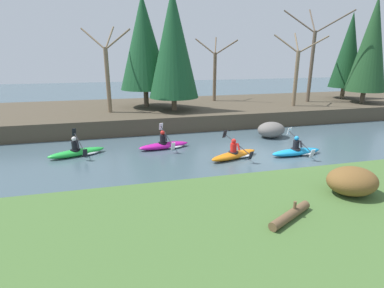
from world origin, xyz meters
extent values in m
plane|color=#425660|center=(0.00, 0.00, 0.00)|extent=(90.00, 90.00, 0.00)
cube|color=#476B33|center=(0.00, -6.17, 0.37)|extent=(44.00, 6.00, 0.74)
cube|color=#4C4233|center=(0.00, 10.39, 0.52)|extent=(44.00, 9.36, 1.04)
cylinder|color=brown|center=(-4.81, 10.28, 1.71)|extent=(0.36, 0.36, 1.33)
cone|color=#194C28|center=(-4.81, 10.28, 5.66)|extent=(3.62, 3.62, 6.57)
cylinder|color=brown|center=(-3.04, 8.34, 1.50)|extent=(0.36, 0.36, 0.91)
cone|color=#194C28|center=(-3.04, 8.34, 5.53)|extent=(3.42, 3.42, 7.15)
cylinder|color=brown|center=(12.56, 7.92, 1.52)|extent=(0.36, 0.36, 0.95)
cone|color=#1E4723|center=(12.56, 7.92, 5.56)|extent=(2.95, 2.95, 7.15)
cylinder|color=#7A664C|center=(12.88, 10.60, 1.54)|extent=(0.36, 0.36, 0.99)
cone|color=#143D1E|center=(12.88, 10.60, 5.17)|extent=(2.66, 2.66, 6.27)
cylinder|color=#7A664C|center=(-7.46, 8.66, 3.18)|extent=(0.28, 0.28, 4.27)
cylinder|color=#7A664C|center=(-8.20, 9.28, 5.83)|extent=(1.59, 1.36, 1.44)
cylinder|color=#7A664C|center=(-6.68, 8.00, 5.75)|extent=(1.67, 1.43, 1.27)
cylinder|color=#7A664C|center=(-7.15, 9.50, 5.92)|extent=(0.74, 1.79, 1.59)
cylinder|color=brown|center=(1.13, 11.94, 3.02)|extent=(0.28, 0.28, 3.95)
cylinder|color=brown|center=(0.45, 12.51, 5.47)|extent=(1.48, 1.27, 1.34)
cylinder|color=brown|center=(1.85, 11.33, 5.39)|extent=(1.56, 1.33, 1.18)
cylinder|color=brown|center=(1.42, 12.72, 5.54)|extent=(0.70, 1.67, 1.48)
cylinder|color=#7A664C|center=(6.24, 7.93, 3.08)|extent=(0.28, 0.28, 4.08)
cylinder|color=#7A664C|center=(5.53, 8.52, 5.61)|extent=(1.53, 1.31, 1.38)
cylinder|color=#7A664C|center=(6.98, 7.31, 5.53)|extent=(1.60, 1.37, 1.22)
cylinder|color=#7A664C|center=(6.53, 8.74, 5.69)|extent=(0.72, 1.72, 1.53)
cylinder|color=brown|center=(8.57, 9.51, 3.84)|extent=(0.28, 0.28, 5.59)
cylinder|color=brown|center=(7.60, 10.32, 7.37)|extent=(2.05, 1.74, 1.85)
cylinder|color=brown|center=(9.59, 8.65, 7.25)|extent=(2.15, 1.83, 1.63)
cylinder|color=brown|center=(8.97, 10.61, 7.47)|extent=(0.93, 2.32, 2.06)
ellipsoid|color=brown|center=(-0.18, -5.49, 1.16)|extent=(1.56, 1.30, 0.84)
ellipsoid|color=#1993D6|center=(1.56, 0.08, 0.17)|extent=(2.73, 0.75, 0.34)
cone|color=#1993D6|center=(2.80, 0.15, 0.19)|extent=(0.36, 0.22, 0.20)
cylinder|color=black|center=(1.51, 0.07, 0.31)|extent=(0.51, 0.51, 0.08)
cylinder|color=black|center=(1.51, 0.07, 0.56)|extent=(0.32, 0.32, 0.42)
sphere|color=#1E89D1|center=(1.51, 0.07, 0.89)|extent=(0.24, 0.24, 0.23)
cylinder|color=black|center=(1.60, 0.32, 0.65)|extent=(0.10, 0.23, 0.35)
cylinder|color=black|center=(1.63, -0.16, 0.65)|extent=(0.10, 0.23, 0.35)
cylinder|color=black|center=(1.74, 0.09, 0.69)|extent=(0.14, 1.91, 0.65)
cube|color=white|center=(1.69, 1.04, 1.00)|extent=(0.21, 0.17, 0.41)
cube|color=white|center=(1.80, -0.86, 0.38)|extent=(0.21, 0.17, 0.41)
ellipsoid|color=white|center=(2.11, 0.11, 0.09)|extent=(1.14, 0.76, 0.18)
ellipsoid|color=orange|center=(-1.64, 0.39, 0.17)|extent=(2.74, 1.47, 0.34)
cone|color=orange|center=(-0.47, 0.81, 0.19)|extent=(0.40, 0.31, 0.20)
cylinder|color=black|center=(-1.69, 0.37, 0.31)|extent=(0.61, 0.61, 0.08)
cylinder|color=red|center=(-1.69, 0.37, 0.56)|extent=(0.38, 0.38, 0.42)
sphere|color=red|center=(-1.69, 0.37, 0.89)|extent=(0.29, 0.29, 0.23)
cylinder|color=red|center=(-1.67, 0.63, 0.65)|extent=(0.16, 0.24, 0.35)
cylinder|color=red|center=(-1.51, 0.18, 0.65)|extent=(0.16, 0.24, 0.35)
cylinder|color=black|center=(-1.47, 0.45, 0.69)|extent=(0.68, 1.81, 0.65)
cube|color=black|center=(-1.79, 1.35, 1.00)|extent=(0.24, 0.22, 0.41)
cube|color=black|center=(-1.15, -0.45, 0.38)|extent=(0.24, 0.22, 0.41)
ellipsoid|color=white|center=(-1.12, 0.57, 0.09)|extent=(1.27, 1.03, 0.18)
ellipsoid|color=#C61999|center=(-4.70, 2.79, 0.17)|extent=(2.76, 1.04, 0.34)
cone|color=#C61999|center=(-3.47, 2.99, 0.19)|extent=(0.38, 0.26, 0.20)
cylinder|color=black|center=(-4.75, 2.78, 0.31)|extent=(0.55, 0.55, 0.08)
cylinder|color=black|center=(-4.75, 2.78, 0.56)|extent=(0.35, 0.35, 0.42)
sphere|color=red|center=(-4.75, 2.78, 0.89)|extent=(0.27, 0.27, 0.23)
cylinder|color=black|center=(-4.69, 3.03, 0.65)|extent=(0.13, 0.24, 0.35)
cylinder|color=black|center=(-4.61, 2.56, 0.65)|extent=(0.13, 0.24, 0.35)
cylinder|color=black|center=(-4.52, 2.82, 0.69)|extent=(0.35, 1.89, 0.65)
cube|color=white|center=(-4.68, 3.75, 1.00)|extent=(0.22, 0.19, 0.41)
cube|color=white|center=(-4.36, 1.88, 0.38)|extent=(0.22, 0.19, 0.41)
ellipsoid|color=white|center=(-4.16, 2.88, 0.09)|extent=(1.20, 0.87, 0.18)
ellipsoid|color=green|center=(-9.10, 2.66, 0.17)|extent=(2.75, 1.46, 0.34)
cone|color=green|center=(-7.92, 3.07, 0.19)|extent=(0.40, 0.31, 0.20)
cylinder|color=black|center=(-9.14, 2.64, 0.31)|extent=(0.61, 0.61, 0.08)
cylinder|color=black|center=(-9.14, 2.64, 0.56)|extent=(0.38, 0.38, 0.42)
sphere|color=white|center=(-9.14, 2.64, 0.89)|extent=(0.29, 0.29, 0.23)
cylinder|color=black|center=(-9.13, 2.90, 0.65)|extent=(0.16, 0.24, 0.35)
cylinder|color=black|center=(-8.97, 2.45, 0.65)|extent=(0.16, 0.24, 0.35)
cylinder|color=black|center=(-8.93, 2.72, 0.69)|extent=(0.67, 1.82, 0.65)
cube|color=black|center=(-9.24, 3.61, 1.00)|extent=(0.24, 0.22, 0.41)
cube|color=black|center=(-8.61, 1.82, 0.38)|extent=(0.24, 0.22, 0.41)
ellipsoid|color=white|center=(-8.58, 2.84, 0.09)|extent=(1.27, 1.03, 0.18)
ellipsoid|color=slate|center=(1.99, 3.46, 0.47)|extent=(1.68, 1.31, 0.95)
cylinder|color=brown|center=(-2.82, -6.37, 0.86)|extent=(1.58, 1.02, 0.24)
cylinder|color=brown|center=(-2.64, -6.28, 1.08)|extent=(0.08, 0.08, 0.20)
camera|label=1|loc=(-6.98, -12.44, 4.87)|focal=28.00mm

